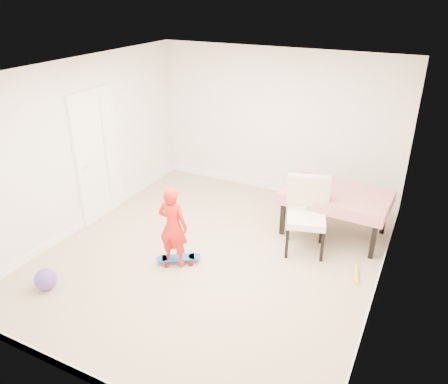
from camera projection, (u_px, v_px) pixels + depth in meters
The scene contains 17 objects.
ground at pixel (212, 255), 6.28m from camera, with size 5.00×5.00×0.00m, color tan.
ceiling at pixel (209, 73), 5.17m from camera, with size 4.50×5.00×0.04m, color silver.
wall_back at pixel (276, 123), 7.72m from camera, with size 4.50×0.04×2.60m, color silver.
wall_front at pixel (73, 274), 3.72m from camera, with size 4.50×0.04×2.60m, color silver.
wall_left at pixel (81, 147), 6.62m from camera, with size 0.04×5.00×2.60m, color silver.
wall_right at pixel (388, 208), 4.82m from camera, with size 0.04×5.00×2.60m, color silver.
door at pixel (97, 157), 6.98m from camera, with size 0.10×0.94×2.11m, color white.
baseboard_back at pixel (273, 187), 8.26m from camera, with size 4.50×0.02×0.12m, color white.
baseboard_front at pixel (91, 379), 4.25m from camera, with size 4.50×0.02×0.12m, color white.
baseboard_left at pixel (91, 218), 7.16m from camera, with size 0.02×5.00×0.12m, color white.
baseboard_right at pixel (373, 297), 5.35m from camera, with size 0.02×5.00×0.12m, color white.
dining_table at pixel (334, 213), 6.68m from camera, with size 1.55×0.98×0.73m, color red, non-canonical shape.
dining_chair at pixel (306, 217), 6.18m from camera, with size 0.59×0.67×1.09m, color white, non-canonical shape.
skateboard at pixel (178, 260), 6.10m from camera, with size 0.61×0.22×0.09m, color blue, non-canonical shape.
child at pixel (173, 229), 5.84m from camera, with size 0.42×0.27×1.15m, color red.
balloon at pixel (46, 279), 5.55m from camera, with size 0.28×0.28×0.28m, color #6145A6.
foam_toy at pixel (356, 274), 5.83m from camera, with size 0.06×0.06×0.40m, color yellow.
Camera 1 is at (2.52, -4.64, 3.53)m, focal length 35.00 mm.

